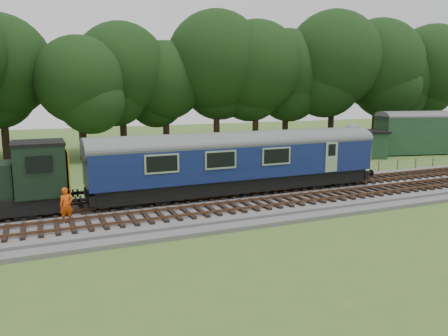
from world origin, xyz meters
name	(u,v)px	position (x,y,z in m)	size (l,w,h in m)	color
ground	(277,201)	(0.00, 0.00, 0.00)	(120.00, 120.00, 0.00)	#426726
ballast	(277,198)	(0.00, 0.00, 0.17)	(70.00, 7.00, 0.35)	#4C4C4F
track_north	(266,189)	(0.00, 1.40, 0.42)	(67.20, 2.40, 0.21)	black
track_south	(292,200)	(0.00, -1.60, 0.42)	(67.20, 2.40, 0.21)	black
fence	(245,186)	(0.00, 4.50, 0.00)	(64.00, 0.12, 1.00)	#6B6054
tree_line	(173,154)	(0.00, 22.00, 0.00)	(70.00, 8.00, 18.00)	black
dmu_railcar	(239,157)	(-1.94, 1.40, 2.61)	(18.05, 2.86, 3.88)	black
worker	(66,205)	(-12.10, -0.86, 1.21)	(0.63, 0.41, 1.72)	#EE4D0C
shed	(367,144)	(17.10, 11.69, 1.37)	(4.24, 4.24, 2.70)	#1A3A22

